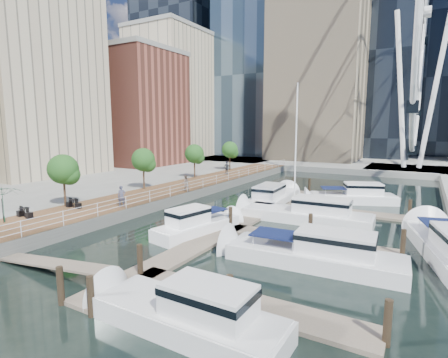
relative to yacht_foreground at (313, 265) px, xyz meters
name	(u,v)px	position (x,y,z in m)	size (l,w,h in m)	color
ground	(127,255)	(-10.58, -4.21, 0.00)	(520.00, 520.00, 0.00)	black
boardwalk	(167,194)	(-19.58, 10.79, 0.50)	(6.00, 60.00, 1.00)	brown
seawall	(189,196)	(-16.58, 10.79, 0.50)	(0.25, 60.00, 1.00)	#595954
land_inland	(25,177)	(-46.58, 10.79, 0.50)	(48.00, 90.00, 1.00)	gray
land_far	(366,151)	(-10.58, 97.79, 0.50)	(200.00, 114.00, 1.00)	gray
pier	(411,171)	(3.42, 47.79, 0.50)	(14.00, 12.00, 1.00)	gray
railing	(188,187)	(-16.68, 10.79, 1.52)	(0.10, 60.00, 1.05)	white
floating_docks	(300,226)	(-2.61, 5.77, 0.49)	(16.00, 34.00, 2.60)	#6D6051
midrise_condos	(96,94)	(-44.14, 22.61, 13.42)	(19.00, 67.00, 28.00)	#BCAD8E
ferris_wheel	(424,13)	(3.42, 47.79, 25.92)	(5.80, 45.60, 47.80)	white
street_trees	(143,160)	(-21.98, 9.79, 4.29)	(2.60, 42.60, 4.60)	#3F2B1C
cafe_tables	(0,219)	(-20.98, -6.21, 1.37)	(2.50, 13.70, 0.74)	black
yacht_foreground	(313,265)	(0.00, 0.00, 0.00)	(2.94, 10.98, 2.15)	silver
pedestrian_near	(122,196)	(-17.51, 2.13, 1.93)	(0.68, 0.45, 1.87)	#45465D
pedestrian_mid	(185,183)	(-17.13, 11.03, 1.88)	(0.86, 0.67, 1.77)	#7C6556
pedestrian_far	(227,168)	(-19.79, 24.97, 1.98)	(1.15, 0.48, 1.96)	#353A43
moored_yachts	(311,226)	(-2.38, 8.00, 0.00)	(21.55, 32.04, 11.50)	white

